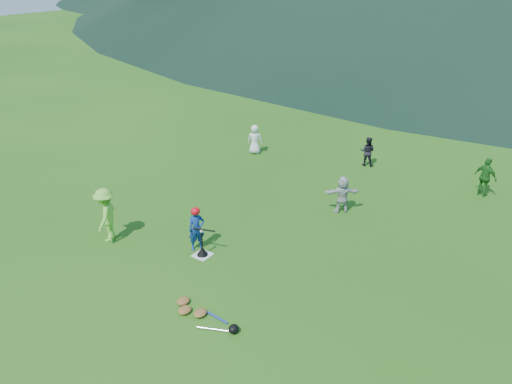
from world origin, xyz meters
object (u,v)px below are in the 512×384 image
adult_coach (106,215)px  batting_tee (202,251)px  fielder_b (367,151)px  fielder_d (342,194)px  fielder_c (485,177)px  equipment_pile (200,313)px  batter_child (196,229)px  fielder_a (255,139)px  home_plate (203,255)px

adult_coach → batting_tee: 2.91m
fielder_b → fielder_d: (0.91, -4.01, 0.03)m
fielder_c → equipment_pile: bearing=90.0°
batter_child → adult_coach: (-2.36, -1.05, 0.17)m
fielder_a → fielder_d: 5.76m
adult_coach → equipment_pile: bearing=44.7°
home_plate → fielder_b: bearing=83.1°
home_plate → fielder_d: size_ratio=0.38×
fielder_d → equipment_pile: (-0.36, -6.31, -0.53)m
home_plate → fielder_a: (-3.21, 7.02, 0.58)m
adult_coach → home_plate: bearing=76.4°
fielder_b → batting_tee: fielder_b is taller
batter_child → fielder_b: batter_child is taller
adult_coach → fielder_c: bearing=107.1°
home_plate → adult_coach: bearing=-162.2°
home_plate → batter_child: size_ratio=0.37×
home_plate → adult_coach: (-2.70, -0.87, 0.77)m
fielder_a → fielder_b: 4.44m
home_plate → fielder_d: bearing=66.4°
adult_coach → fielder_a: bearing=152.3°
fielder_d → batting_tee: (-1.92, -4.40, -0.47)m
adult_coach → fielder_a: size_ratio=1.33×
batter_child → fielder_c: 9.73m
home_plate → batter_child: bearing=151.0°
fielder_c → fielder_d: (-3.33, -3.76, -0.07)m
fielder_c → batting_tee: (-5.25, -8.15, -0.53)m
fielder_b → fielder_c: fielder_c is taller
batter_child → fielder_b: (1.34, 8.22, -0.05)m
fielder_c → batting_tee: size_ratio=1.95×
fielder_d → equipment_pile: fielder_d is taller
fielder_d → home_plate: bearing=26.9°
batter_child → equipment_pile: (1.89, -2.10, -0.55)m
batting_tee → fielder_a: bearing=114.6°
batter_child → fielder_d: size_ratio=1.03×
fielder_b → fielder_c: size_ratio=0.85×
fielder_a → equipment_pile: size_ratio=0.66×
batter_child → fielder_b: bearing=21.2°
fielder_c → fielder_d: 5.02m
fielder_b → fielder_d: bearing=89.7°
fielder_c → batter_child: bearing=75.1°
home_plate → batter_child: (-0.33, 0.18, 0.61)m
adult_coach → fielder_d: size_ratio=1.31×
fielder_b → equipment_pile: bearing=79.9°
batter_child → fielder_d: (2.25, 4.21, -0.02)m
adult_coach → fielder_b: 9.99m
batting_tee → equipment_pile: 2.47m
fielder_a → fielder_c: 8.54m
fielder_a → batting_tee: size_ratio=1.74×
fielder_a → batting_tee: fielder_a is taller
batting_tee → fielder_c: bearing=57.2°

